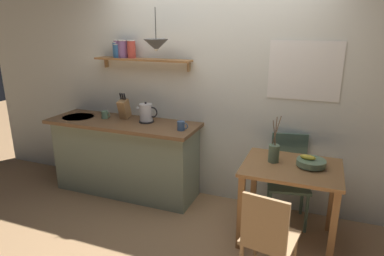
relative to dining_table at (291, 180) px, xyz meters
name	(u,v)px	position (x,y,z in m)	size (l,w,h in m)	color
ground_plane	(192,220)	(-0.97, -0.03, -0.63)	(14.00, 14.00, 0.00)	#A87F56
back_wall	(230,87)	(-0.77, 0.62, 0.72)	(6.80, 0.11, 2.70)	silver
kitchen_counter	(125,156)	(-1.97, 0.29, -0.17)	(1.83, 0.63, 0.92)	gray
wall_shelf	(130,53)	(-1.94, 0.47, 1.06)	(1.19, 0.20, 0.34)	#9E6B3D
dining_table	(291,180)	(0.00, 0.00, 0.00)	(0.88, 0.71, 0.77)	#9E6B3D
dining_chair_near	(268,236)	(-0.08, -0.74, -0.15)	(0.45, 0.44, 0.86)	tan
dining_chair_far	(288,174)	(-0.05, 0.39, -0.13)	(0.49, 0.48, 0.92)	#4C6B5B
fruit_bowl	(311,162)	(0.16, 0.05, 0.18)	(0.26, 0.26, 0.11)	slate
twig_vase	(274,153)	(-0.18, 0.04, 0.23)	(0.10, 0.10, 0.46)	#567056
electric_kettle	(146,113)	(-1.69, 0.35, 0.40)	(0.26, 0.17, 0.24)	black
knife_block	(124,109)	(-2.01, 0.38, 0.41)	(0.10, 0.17, 0.32)	tan
coffee_mug_by_sink	(105,115)	(-2.24, 0.31, 0.33)	(0.12, 0.08, 0.09)	slate
coffee_mug_spare	(181,126)	(-1.19, 0.20, 0.34)	(0.12, 0.08, 0.10)	#3D5B89
pendant_lamp	(156,45)	(-1.49, 0.26, 1.17)	(0.27, 0.27, 0.44)	black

